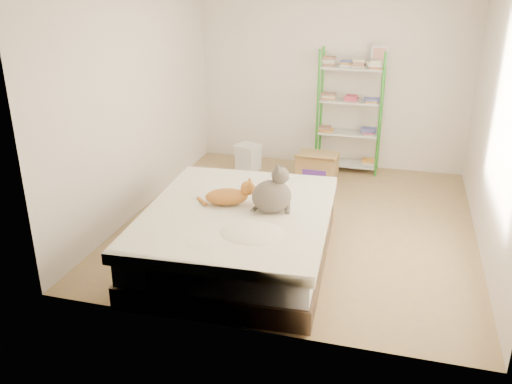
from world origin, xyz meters
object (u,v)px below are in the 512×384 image
(bed, at_px, (238,235))
(orange_cat, at_px, (227,195))
(shelf_unit, at_px, (350,109))
(cardboard_box, at_px, (317,167))
(white_bin, at_px, (248,157))
(grey_cat, at_px, (272,189))

(bed, xyz_separation_m, orange_cat, (-0.14, 0.10, 0.37))
(shelf_unit, xyz_separation_m, cardboard_box, (-0.34, -0.52, -0.70))
(bed, distance_m, cardboard_box, 2.44)
(shelf_unit, bearing_deg, white_bin, -164.77)
(orange_cat, bearing_deg, cardboard_box, 59.60)
(grey_cat, distance_m, white_bin, 2.77)
(shelf_unit, bearing_deg, orange_cat, -106.90)
(bed, xyz_separation_m, white_bin, (-0.64, 2.56, -0.09))
(bed, relative_size, white_bin, 5.59)
(bed, distance_m, grey_cat, 0.60)
(grey_cat, height_order, white_bin, grey_cat)
(grey_cat, bearing_deg, white_bin, 0.29)
(bed, bearing_deg, cardboard_box, 77.76)
(orange_cat, xyz_separation_m, cardboard_box, (0.52, 2.31, -0.46))
(grey_cat, height_order, shelf_unit, shelf_unit)
(orange_cat, relative_size, white_bin, 1.21)
(shelf_unit, relative_size, white_bin, 4.34)
(cardboard_box, distance_m, white_bin, 1.03)
(orange_cat, bearing_deg, bed, -52.67)
(bed, bearing_deg, white_bin, 100.78)
(cardboard_box, bearing_deg, white_bin, 173.04)
(shelf_unit, bearing_deg, cardboard_box, -123.23)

